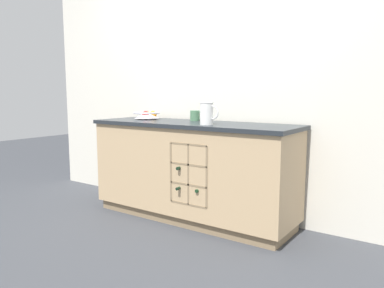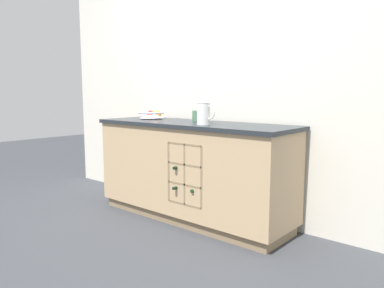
# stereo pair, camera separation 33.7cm
# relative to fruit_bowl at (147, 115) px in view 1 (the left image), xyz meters

# --- Properties ---
(ground_plane) EXTENTS (14.00, 14.00, 0.00)m
(ground_plane) POSITION_rel_fruit_bowl_xyz_m (0.60, -0.08, -0.94)
(ground_plane) COLOR #383A3F
(back_wall) EXTENTS (4.40, 0.06, 2.55)m
(back_wall) POSITION_rel_fruit_bowl_xyz_m (0.60, 0.27, 0.34)
(back_wall) COLOR silver
(back_wall) RESTS_ON ground_plane
(kitchen_island) EXTENTS (1.94, 0.62, 0.89)m
(kitchen_island) POSITION_rel_fruit_bowl_xyz_m (0.60, -0.08, -0.48)
(kitchen_island) COLOR #8B7354
(kitchen_island) RESTS_ON ground_plane
(fruit_bowl) EXTENTS (0.26, 0.26, 0.08)m
(fruit_bowl) POSITION_rel_fruit_bowl_xyz_m (0.00, 0.00, 0.00)
(fruit_bowl) COLOR silver
(fruit_bowl) RESTS_ON kitchen_island
(white_pitcher) EXTENTS (0.17, 0.11, 0.19)m
(white_pitcher) POSITION_rel_fruit_bowl_xyz_m (0.85, -0.21, 0.05)
(white_pitcher) COLOR white
(white_pitcher) RESTS_ON kitchen_island
(ceramic_mug) EXTENTS (0.13, 0.09, 0.10)m
(ceramic_mug) POSITION_rel_fruit_bowl_xyz_m (0.52, 0.10, 0.00)
(ceramic_mug) COLOR #4C7A56
(ceramic_mug) RESTS_ON kitchen_island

